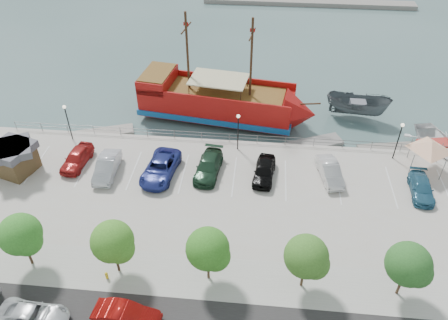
{
  "coord_description": "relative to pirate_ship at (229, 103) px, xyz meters",
  "views": [
    {
      "loc": [
        2.17,
        -30.23,
        27.82
      ],
      "look_at": [
        -1.0,
        2.0,
        2.0
      ],
      "focal_mm": 35.0,
      "sensor_mm": 36.0,
      "label": 1
    }
  ],
  "objects": [
    {
      "name": "lamp_post_right",
      "position": [
        17.51,
        -7.14,
        1.73
      ],
      "size": [
        0.36,
        0.36,
        4.28
      ],
      "color": "black",
      "rests_on": "land_slab"
    },
    {
      "name": "parked_car_f",
      "position": [
        10.7,
        -10.9,
        -0.42
      ],
      "size": [
        2.59,
        5.0,
        1.57
      ],
      "primitive_type": "imported",
      "rotation": [
        0.0,
        0.0,
        0.2
      ],
      "color": "silver",
      "rests_on": "land_slab"
    },
    {
      "name": "ground",
      "position": [
        1.51,
        -13.64,
        -2.21
      ],
      "size": [
        160.0,
        160.0,
        0.0
      ],
      "primitive_type": "plane",
      "color": "#3B5856"
    },
    {
      "name": "tree_b",
      "position": [
        -13.35,
        -23.72,
        2.09
      ],
      "size": [
        3.3,
        3.2,
        5.0
      ],
      "color": "#473321",
      "rests_on": "sidewalk"
    },
    {
      "name": "patrol_boat",
      "position": [
        15.08,
        1.84,
        -0.77
      ],
      "size": [
        7.82,
        4.18,
        2.87
      ],
      "primitive_type": "imported",
      "rotation": [
        0.0,
        0.0,
        1.38
      ],
      "color": "#4A5256",
      "rests_on": "ground"
    },
    {
      "name": "tree_e",
      "position": [
        7.65,
        -23.72,
        2.09
      ],
      "size": [
        3.3,
        3.2,
        5.0
      ],
      "color": "#473321",
      "rests_on": "sidewalk"
    },
    {
      "name": "seawall_railing",
      "position": [
        1.51,
        -5.84,
        -0.68
      ],
      "size": [
        50.0,
        0.06,
        1.0
      ],
      "color": "#5E5E5E",
      "rests_on": "land_slab"
    },
    {
      "name": "tree_d",
      "position": [
        0.65,
        -23.72,
        2.09
      ],
      "size": [
        3.3,
        3.2,
        5.0
      ],
      "color": "#473321",
      "rests_on": "sidewalk"
    },
    {
      "name": "dock_east",
      "position": [
        17.68,
        -4.44,
        -2.03
      ],
      "size": [
        6.54,
        2.96,
        0.36
      ],
      "primitive_type": "cube",
      "rotation": [
        0.0,
        0.0,
        0.19
      ],
      "color": "gray",
      "rests_on": "ground"
    },
    {
      "name": "dock_west",
      "position": [
        -13.93,
        -4.44,
        -2.02
      ],
      "size": [
        6.72,
        3.89,
        0.37
      ],
      "primitive_type": "cube",
      "rotation": [
        0.0,
        0.0,
        0.34
      ],
      "color": "gray",
      "rests_on": "ground"
    },
    {
      "name": "pirate_ship",
      "position": [
        0.0,
        0.0,
        0.0
      ],
      "size": [
        21.13,
        8.44,
        13.17
      ],
      "rotation": [
        0.0,
        0.0,
        -0.14
      ],
      "color": "#9D0F0C",
      "rests_on": "ground"
    },
    {
      "name": "lamp_post_left",
      "position": [
        -16.49,
        -7.14,
        1.73
      ],
      "size": [
        0.36,
        0.36,
        4.28
      ],
      "color": "black",
      "rests_on": "land_slab"
    },
    {
      "name": "tree_c",
      "position": [
        -6.35,
        -23.72,
        2.09
      ],
      "size": [
        3.3,
        3.2,
        5.0
      ],
      "color": "#473321",
      "rests_on": "sidewalk"
    },
    {
      "name": "shed",
      "position": [
        -19.9,
        -12.83,
        0.41
      ],
      "size": [
        4.59,
        4.59,
        3.03
      ],
      "rotation": [
        0.0,
        0.0,
        -0.3
      ],
      "color": "#503D22",
      "rests_on": "land_slab"
    },
    {
      "name": "dock_mid",
      "position": [
        9.42,
        -4.44,
        -2.0
      ],
      "size": [
        7.35,
        4.68,
        0.41
      ],
      "primitive_type": "cube",
      "rotation": [
        0.0,
        0.0,
        0.41
      ],
      "color": "gray",
      "rests_on": "ground"
    },
    {
      "name": "parked_car_e",
      "position": [
        4.39,
        -11.42,
        -0.39
      ],
      "size": [
        2.42,
        4.94,
        1.62
      ],
      "primitive_type": "imported",
      "rotation": [
        0.0,
        0.0,
        -0.11
      ],
      "color": "black",
      "rests_on": "land_slab"
    },
    {
      "name": "far_shore",
      "position": [
        11.51,
        41.36,
        -1.81
      ],
      "size": [
        40.0,
        3.0,
        0.8
      ],
      "primitive_type": "cube",
      "color": "gray",
      "rests_on": "ground"
    },
    {
      "name": "lamp_post_mid",
      "position": [
        1.51,
        -7.14,
        1.73
      ],
      "size": [
        0.36,
        0.36,
        4.28
      ],
      "color": "black",
      "rests_on": "land_slab"
    },
    {
      "name": "parked_car_b",
      "position": [
        -10.9,
        -12.36,
        -0.38
      ],
      "size": [
        1.96,
        5.1,
        1.66
      ],
      "primitive_type": "imported",
      "rotation": [
        0.0,
        0.0,
        0.04
      ],
      "color": "#AFB2B9",
      "rests_on": "land_slab"
    },
    {
      "name": "parked_car_d",
      "position": [
        -1.05,
        -11.28,
        -0.42
      ],
      "size": [
        2.75,
        5.63,
        1.57
      ],
      "primitive_type": "imported",
      "rotation": [
        0.0,
        0.0,
        -0.1
      ],
      "color": "#1A3724",
      "rests_on": "land_slab"
    },
    {
      "name": "parked_car_c",
      "position": [
        -5.66,
        -12.03,
        -0.37
      ],
      "size": [
        3.48,
        6.32,
        1.68
      ],
      "primitive_type": "imported",
      "rotation": [
        0.0,
        0.0,
        -0.12
      ],
      "color": "navy",
      "rests_on": "land_slab"
    },
    {
      "name": "parked_car_h",
      "position": [
        18.92,
        -12.32,
        -0.53
      ],
      "size": [
        2.17,
        4.76,
        1.35
      ],
      "primitive_type": "imported",
      "rotation": [
        0.0,
        0.0,
        -0.06
      ],
      "color": "#2A627F",
      "rests_on": "land_slab"
    },
    {
      "name": "fire_hydrant",
      "position": [
        -7.19,
        -24.44,
        -0.84
      ],
      "size": [
        0.23,
        0.23,
        0.67
      ],
      "rotation": [
        0.0,
        0.0,
        0.05
      ],
      "color": "gold",
      "rests_on": "sidewalk"
    },
    {
      "name": "speedboat",
      "position": [
        22.75,
        -4.14,
        -1.46
      ],
      "size": [
        6.47,
        8.1,
        1.5
      ],
      "primitive_type": "imported",
      "rotation": [
        0.0,
        0.0,
        0.2
      ],
      "color": "silver",
      "rests_on": "ground"
    },
    {
      "name": "canopy_tent",
      "position": [
        20.15,
        -8.5,
        2.11
      ],
      "size": [
        5.33,
        5.33,
        3.81
      ],
      "rotation": [
        0.0,
        0.0,
        -0.18
      ],
      "color": "slate",
      "rests_on": "land_slab"
    },
    {
      "name": "tree_f",
      "position": [
        14.65,
        -23.72,
        2.09
      ],
      "size": [
        3.3,
        3.2,
        5.0
      ],
      "color": "#473321",
      "rests_on": "sidewalk"
    },
    {
      "name": "street_van",
      "position": [
        -11.07,
        -28.53,
        -0.51
      ],
      "size": [
        5.17,
        2.65,
        1.4
      ],
      "primitive_type": "imported",
      "rotation": [
        0.0,
        0.0,
        1.5
      ],
      "color": "silver",
      "rests_on": "street"
    },
    {
      "name": "sidewalk",
      "position": [
        1.51,
        -23.64,
        -1.19
      ],
      "size": [
        100.0,
        4.0,
        0.05
      ],
      "primitive_type": "cube",
      "color": "#A4A199",
      "rests_on": "land_slab"
    },
    {
      "name": "street_sedan",
      "position": [
        -4.64,
        -27.88,
        -0.43
      ],
      "size": [
        4.82,
        2.07,
        1.54
      ],
      "primitive_type": "imported",
      "rotation": [
        0.0,
        0.0,
        1.48
      ],
      "color": "maroon",
      "rests_on": "street"
    },
    {
      "name": "parked_car_a",
      "position": [
        -14.34,
        -11.26,
        -0.39
      ],
      "size": [
        2.42,
        4.94,
        1.62
      ],
      "primitive_type": "imported",
      "rotation": [
        0.0,
        0.0,
        -0.11
      ],
      "color": "maroon",
      "rests_on": "land_slab"
    }
  ]
}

